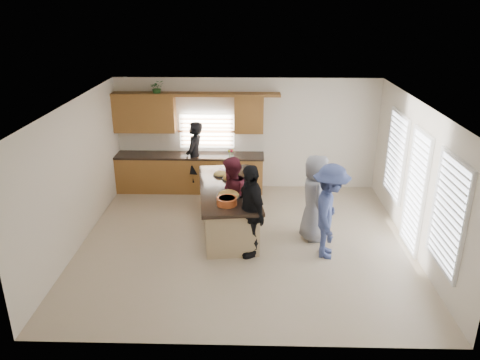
{
  "coord_description": "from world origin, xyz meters",
  "views": [
    {
      "loc": [
        0.13,
        -8.3,
        4.59
      ],
      "look_at": [
        -0.11,
        0.48,
        1.15
      ],
      "focal_mm": 35.0,
      "sensor_mm": 36.0,
      "label": 1
    }
  ],
  "objects_px": {
    "salad_bowl": "(227,201)",
    "woman_right_front": "(315,198)",
    "woman_left_front": "(251,210)",
    "woman_left_mid": "(231,198)",
    "woman_left_back": "(195,158)",
    "island": "(228,209)",
    "woman_right_back": "(330,212)"
  },
  "relations": [
    {
      "from": "salad_bowl",
      "to": "woman_right_back",
      "type": "bearing_deg",
      "value": -5.14
    },
    {
      "from": "woman_right_back",
      "to": "woman_right_front",
      "type": "height_order",
      "value": "woman_right_back"
    },
    {
      "from": "woman_left_back",
      "to": "woman_left_mid",
      "type": "bearing_deg",
      "value": 35.53
    },
    {
      "from": "woman_right_front",
      "to": "woman_left_back",
      "type": "bearing_deg",
      "value": 46.23
    },
    {
      "from": "woman_left_back",
      "to": "woman_left_mid",
      "type": "distance_m",
      "value": 2.52
    },
    {
      "from": "woman_left_back",
      "to": "woman_right_front",
      "type": "distance_m",
      "value": 3.58
    },
    {
      "from": "salad_bowl",
      "to": "woman_left_mid",
      "type": "xyz_separation_m",
      "value": [
        0.06,
        0.59,
        -0.19
      ]
    },
    {
      "from": "woman_left_back",
      "to": "woman_left_front",
      "type": "relative_size",
      "value": 1.0
    },
    {
      "from": "salad_bowl",
      "to": "woman_right_front",
      "type": "relative_size",
      "value": 0.22
    },
    {
      "from": "woman_left_back",
      "to": "woman_right_front",
      "type": "height_order",
      "value": "woman_left_back"
    },
    {
      "from": "island",
      "to": "salad_bowl",
      "type": "relative_size",
      "value": 7.37
    },
    {
      "from": "woman_left_front",
      "to": "woman_right_front",
      "type": "height_order",
      "value": "woman_left_front"
    },
    {
      "from": "woman_left_back",
      "to": "woman_right_back",
      "type": "distance_m",
      "value": 4.19
    },
    {
      "from": "woman_left_back",
      "to": "island",
      "type": "bearing_deg",
      "value": 36.68
    },
    {
      "from": "island",
      "to": "woman_left_front",
      "type": "height_order",
      "value": "woman_left_front"
    },
    {
      "from": "woman_left_front",
      "to": "island",
      "type": "bearing_deg",
      "value": -177.31
    },
    {
      "from": "woman_right_back",
      "to": "woman_right_front",
      "type": "relative_size",
      "value": 1.03
    },
    {
      "from": "island",
      "to": "woman_right_back",
      "type": "bearing_deg",
      "value": -35.91
    },
    {
      "from": "salad_bowl",
      "to": "woman_left_mid",
      "type": "relative_size",
      "value": 0.23
    },
    {
      "from": "island",
      "to": "woman_left_front",
      "type": "xyz_separation_m",
      "value": [
        0.47,
        -1.03,
        0.45
      ]
    },
    {
      "from": "woman_right_front",
      "to": "salad_bowl",
      "type": "bearing_deg",
      "value": 104.5
    },
    {
      "from": "woman_left_mid",
      "to": "woman_right_front",
      "type": "height_order",
      "value": "woman_right_front"
    },
    {
      "from": "island",
      "to": "salad_bowl",
      "type": "bearing_deg",
      "value": -95.57
    },
    {
      "from": "woman_left_back",
      "to": "woman_left_mid",
      "type": "relative_size",
      "value": 1.08
    },
    {
      "from": "woman_left_front",
      "to": "woman_left_mid",
      "type": "bearing_deg",
      "value": -173.82
    },
    {
      "from": "island",
      "to": "woman_right_front",
      "type": "xyz_separation_m",
      "value": [
        1.75,
        -0.38,
        0.43
      ]
    },
    {
      "from": "woman_right_back",
      "to": "woman_right_front",
      "type": "distance_m",
      "value": 0.71
    },
    {
      "from": "woman_left_front",
      "to": "woman_right_front",
      "type": "distance_m",
      "value": 1.43
    },
    {
      "from": "woman_left_mid",
      "to": "woman_left_front",
      "type": "relative_size",
      "value": 0.93
    },
    {
      "from": "salad_bowl",
      "to": "woman_right_back",
      "type": "height_order",
      "value": "woman_right_back"
    },
    {
      "from": "woman_left_back",
      "to": "woman_left_front",
      "type": "distance_m",
      "value": 3.33
    },
    {
      "from": "island",
      "to": "woman_left_mid",
      "type": "relative_size",
      "value": 1.69
    }
  ]
}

